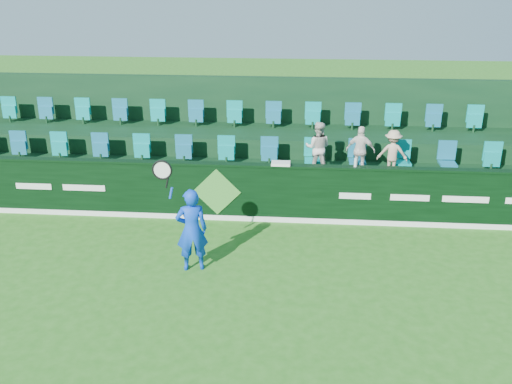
# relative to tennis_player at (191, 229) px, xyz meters

# --- Properties ---
(ground) EXTENTS (60.00, 60.00, 0.00)m
(ground) POSITION_rel_tennis_player_xyz_m (0.14, -1.58, -0.84)
(ground) COLOR #246518
(ground) RESTS_ON ground
(sponsor_hoarding) EXTENTS (16.00, 0.25, 1.35)m
(sponsor_hoarding) POSITION_rel_tennis_player_xyz_m (0.14, 2.42, -0.16)
(sponsor_hoarding) COLOR black
(sponsor_hoarding) RESTS_ON ground
(stand_tier_front) EXTENTS (16.00, 2.00, 0.80)m
(stand_tier_front) POSITION_rel_tennis_player_xyz_m (0.14, 3.52, -0.44)
(stand_tier_front) COLOR black
(stand_tier_front) RESTS_ON ground
(stand_tier_back) EXTENTS (16.00, 1.80, 1.30)m
(stand_tier_back) POSITION_rel_tennis_player_xyz_m (0.14, 5.42, -0.19)
(stand_tier_back) COLOR black
(stand_tier_back) RESTS_ON ground
(stand_rear) EXTENTS (16.00, 4.10, 2.60)m
(stand_rear) POSITION_rel_tennis_player_xyz_m (0.14, 5.87, 0.38)
(stand_rear) COLOR black
(stand_rear) RESTS_ON ground
(seat_row_front) EXTENTS (13.50, 0.50, 0.60)m
(seat_row_front) POSITION_rel_tennis_player_xyz_m (0.14, 3.92, 0.26)
(seat_row_front) COLOR #088C89
(seat_row_front) RESTS_ON stand_tier_front
(seat_row_back) EXTENTS (13.50, 0.50, 0.60)m
(seat_row_back) POSITION_rel_tennis_player_xyz_m (0.14, 5.72, 0.76)
(seat_row_back) COLOR #088C89
(seat_row_back) RESTS_ON stand_tier_back
(tennis_player) EXTENTS (1.04, 0.53, 2.26)m
(tennis_player) POSITION_rel_tennis_player_xyz_m (0.00, 0.00, 0.00)
(tennis_player) COLOR #0B3BCA
(tennis_player) RESTS_ON ground
(spectator_left) EXTENTS (0.67, 0.56, 1.26)m
(spectator_left) POSITION_rel_tennis_player_xyz_m (2.41, 3.54, 0.59)
(spectator_left) COLOR beige
(spectator_left) RESTS_ON stand_tier_front
(spectator_middle) EXTENTS (0.74, 0.45, 1.18)m
(spectator_middle) POSITION_rel_tennis_player_xyz_m (3.43, 3.54, 0.55)
(spectator_middle) COLOR silver
(spectator_middle) RESTS_ON stand_tier_front
(spectator_right) EXTENTS (0.76, 0.50, 1.10)m
(spectator_right) POSITION_rel_tennis_player_xyz_m (4.18, 3.54, 0.51)
(spectator_right) COLOR tan
(spectator_right) RESTS_ON stand_tier_front
(towel) EXTENTS (0.42, 0.27, 0.06)m
(towel) POSITION_rel_tennis_player_xyz_m (1.57, 2.42, 0.54)
(towel) COLOR white
(towel) RESTS_ON sponsor_hoarding
(drinks_bottle) EXTENTS (0.06, 0.06, 0.20)m
(drinks_bottle) POSITION_rel_tennis_player_xyz_m (3.21, 2.42, 0.61)
(drinks_bottle) COLOR silver
(drinks_bottle) RESTS_ON sponsor_hoarding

